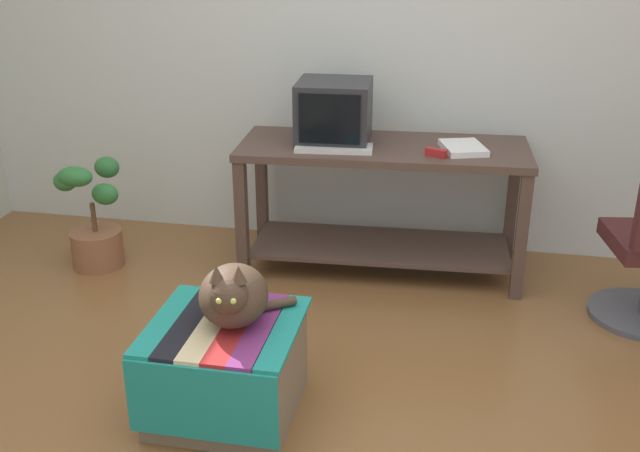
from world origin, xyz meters
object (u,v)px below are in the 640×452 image
at_px(tv_monitor, 334,113).
at_px(book, 463,148).
at_px(ottoman_with_blanket, 226,368).
at_px(potted_plant, 95,227).
at_px(cat, 233,295).
at_px(stapler, 436,153).
at_px(desk, 382,186).
at_px(keyboard, 334,148).

relative_size(tv_monitor, book, 1.54).
xyz_separation_m(ottoman_with_blanket, potted_plant, (-1.14, 1.16, 0.03)).
height_order(cat, stapler, stapler).
relative_size(desk, potted_plant, 2.46).
height_order(desk, cat, desk).
relative_size(desk, stapler, 14.19).
relative_size(ottoman_with_blanket, potted_plant, 0.90).
bearing_deg(ottoman_with_blanket, keyboard, 81.22).
xyz_separation_m(desk, tv_monitor, (-0.27, 0.01, 0.39)).
bearing_deg(ottoman_with_blanket, potted_plant, 134.41).
height_order(cat, potted_plant, cat).
relative_size(desk, tv_monitor, 3.89).
relative_size(tv_monitor, potted_plant, 0.63).
xyz_separation_m(desk, potted_plant, (-1.58, -0.27, -0.26)).
relative_size(ottoman_with_blanket, stapler, 5.21).
relative_size(book, stapler, 2.36).
bearing_deg(keyboard, book, 4.80).
bearing_deg(keyboard, cat, -102.72).
distance_m(tv_monitor, ottoman_with_blanket, 1.61).
relative_size(keyboard, stapler, 3.64).
bearing_deg(book, keyboard, 172.74).
height_order(keyboard, potted_plant, keyboard).
bearing_deg(stapler, keyboard, 112.57).
bearing_deg(keyboard, tv_monitor, 94.72).
relative_size(desk, ottoman_with_blanket, 2.73).
bearing_deg(potted_plant, desk, 9.73).
relative_size(tv_monitor, ottoman_with_blanket, 0.70).
bearing_deg(desk, cat, -108.71).
bearing_deg(cat, desk, 64.46).
height_order(desk, ottoman_with_blanket, desk).
relative_size(book, cat, 0.67).
distance_m(ottoman_with_blanket, stapler, 1.57).
distance_m(keyboard, cat, 1.30).
xyz_separation_m(keyboard, ottoman_with_blanket, (-0.20, -1.29, -0.53)).
bearing_deg(stapler, potted_plant, 116.62).
distance_m(tv_monitor, keyboard, 0.22).
bearing_deg(desk, book, -6.04).
relative_size(desk, cat, 4.02).
relative_size(book, potted_plant, 0.41).
distance_m(desk, cat, 1.48).
distance_m(desk, tv_monitor, 0.47).
bearing_deg(cat, keyboard, 73.17).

